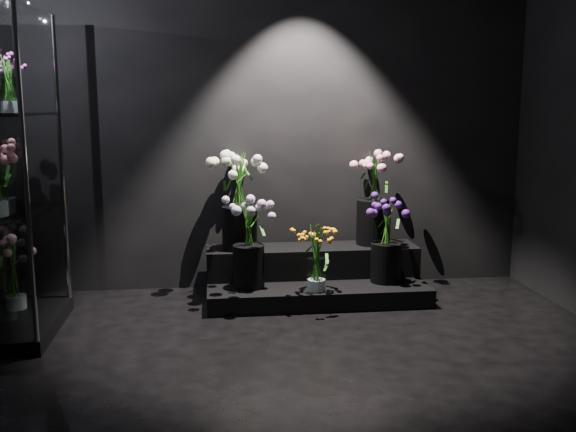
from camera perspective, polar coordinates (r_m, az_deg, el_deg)
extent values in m
plane|color=black|center=(3.27, 1.93, -15.79)|extent=(4.00, 4.00, 0.00)
plane|color=black|center=(4.93, -1.58, 9.70)|extent=(4.00, 0.00, 4.00)
plane|color=black|center=(1.02, 20.04, 8.14)|extent=(4.00, 0.00, 4.00)
cube|color=black|center=(4.77, 2.48, -6.55)|extent=(1.59, 0.71, 0.13)
cube|color=black|center=(4.89, 2.16, -3.98)|extent=(1.59, 0.35, 0.22)
cube|color=black|center=(4.45, -23.15, -8.90)|extent=(0.54, 0.90, 0.09)
cube|color=white|center=(4.28, -23.81, 0.33)|extent=(0.48, 0.84, 0.01)
cylinder|color=white|center=(4.48, 2.54, -5.22)|extent=(0.13, 0.13, 0.23)
cylinder|color=black|center=(4.56, -3.51, -4.48)|extent=(0.22, 0.22, 0.31)
cylinder|color=black|center=(4.75, 8.70, -4.10)|extent=(0.23, 0.23, 0.29)
cylinder|color=black|center=(4.77, -4.31, -1.05)|extent=(0.26, 0.26, 0.32)
cylinder|color=black|center=(4.96, 7.60, -0.52)|extent=(0.26, 0.26, 0.35)
cylinder|color=white|center=(4.40, -23.54, 9.77)|extent=(0.12, 0.12, 0.21)
cylinder|color=white|center=(4.58, -23.07, -6.04)|extent=(0.14, 0.14, 0.26)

